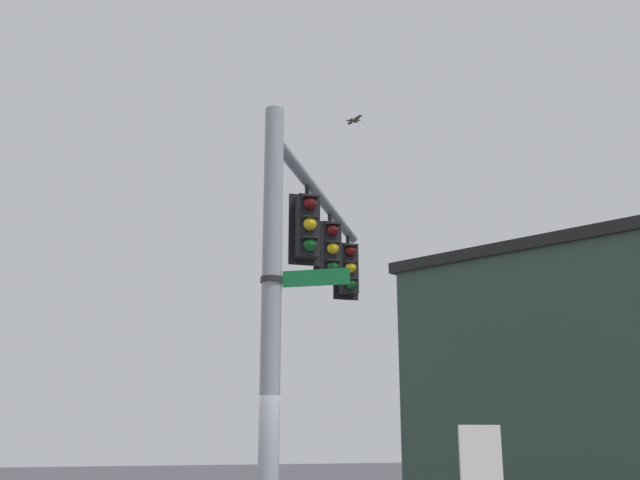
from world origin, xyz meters
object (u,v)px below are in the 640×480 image
object	(u,v)px
traffic_light_nearest_pole	(307,226)
bird_flying	(354,120)
traffic_light_mid_inner	(330,250)
street_name_sign	(291,279)
traffic_light_mid_outer	(348,269)

from	to	relation	value
traffic_light_nearest_pole	bird_flying	bearing A→B (deg)	-131.37
traffic_light_mid_inner	bird_flying	xyz separation A→B (m)	(-0.55, -0.15, 2.75)
street_name_sign	traffic_light_mid_inner	bearing A→B (deg)	-115.81
traffic_light_mid_outer	bird_flying	xyz separation A→B (m)	(0.28, 1.27, 2.75)
bird_flying	traffic_light_mid_outer	bearing A→B (deg)	-102.29
traffic_light_mid_inner	traffic_light_mid_outer	xyz separation A→B (m)	(-0.83, -1.42, 0.00)
traffic_light_mid_inner	street_name_sign	world-z (taller)	traffic_light_mid_inner
traffic_light_nearest_pole	traffic_light_mid_outer	bearing A→B (deg)	-120.27
traffic_light_mid_outer	traffic_light_nearest_pole	bearing A→B (deg)	59.73
traffic_light_mid_inner	traffic_light_mid_outer	size ratio (longest dim) A/B	1.00
traffic_light_mid_inner	bird_flying	size ratio (longest dim) A/B	3.57
traffic_light_nearest_pole	traffic_light_mid_outer	world-z (taller)	same
traffic_light_nearest_pole	bird_flying	size ratio (longest dim) A/B	3.57
bird_flying	street_name_sign	bearing A→B (deg)	57.77
traffic_light_nearest_pole	street_name_sign	size ratio (longest dim) A/B	1.19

